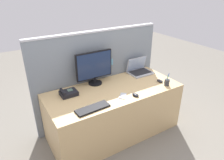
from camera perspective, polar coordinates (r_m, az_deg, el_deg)
ground_plane at (r=3.18m, az=0.49°, el=-13.84°), size 10.00×10.00×0.00m
desk at (r=2.96m, az=0.51°, el=-8.60°), size 1.83×0.80×0.70m
cubicle_divider at (r=3.12m, az=-3.75°, el=0.82°), size 1.98×0.08×1.42m
desktop_monitor at (r=2.85m, az=-4.91°, el=3.68°), size 0.53×0.19×0.47m
laptop at (r=3.30m, az=7.46°, el=2.94°), size 0.36×0.28×0.23m
desk_phone at (r=2.69m, az=-12.01°, el=-3.53°), size 0.21×0.17×0.09m
keyboard_main at (r=2.38m, az=-5.35°, el=-7.79°), size 0.41×0.16×0.02m
computer_mouse_right_hand at (r=2.64m, az=6.53°, el=-4.12°), size 0.07×0.11×0.03m
computer_mouse_left_hand at (r=3.06m, az=13.09°, el=-0.23°), size 0.07×0.11×0.03m
pen_cup at (r=2.97m, az=14.94°, el=-0.60°), size 0.07×0.07×0.18m
cell_phone_silver_slab at (r=2.63m, az=3.00°, el=-4.37°), size 0.15×0.15×0.01m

